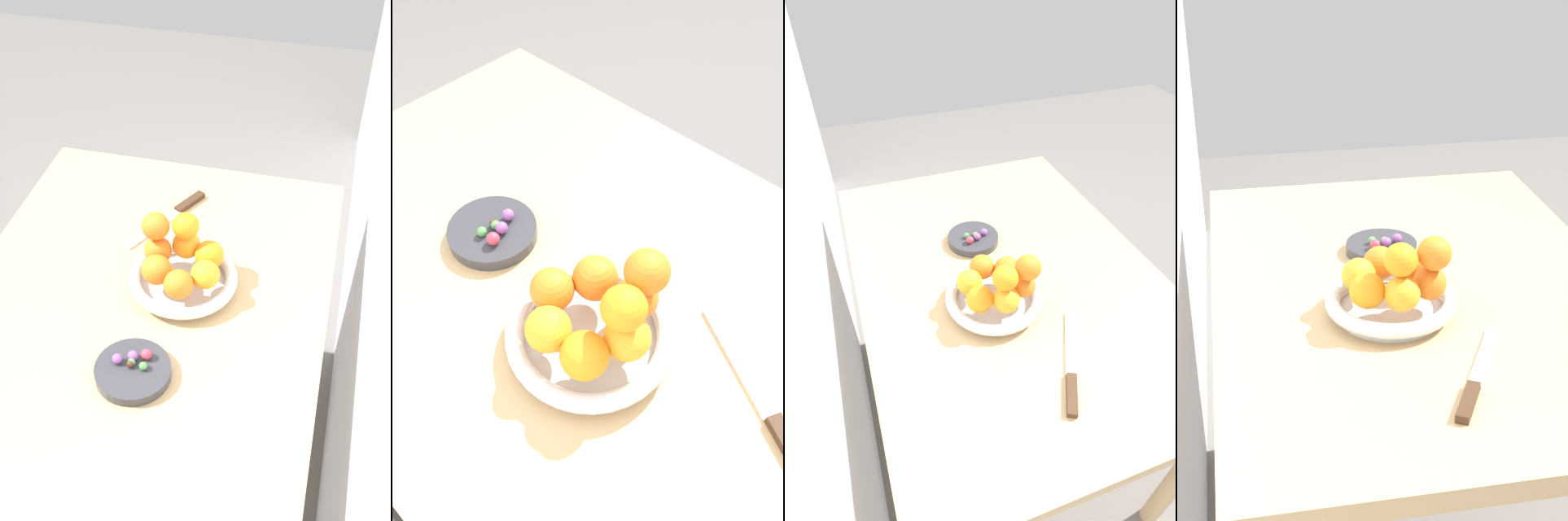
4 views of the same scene
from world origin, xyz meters
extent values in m
plane|color=slate|center=(0.00, 0.00, 0.00)|extent=(6.00, 6.00, 0.00)
cube|color=tan|center=(0.00, 0.00, 0.72)|extent=(1.10, 0.76, 0.04)
cylinder|color=tan|center=(-0.49, -0.32, 0.35)|extent=(0.05, 0.05, 0.70)
cylinder|color=tan|center=(-0.49, 0.32, 0.35)|extent=(0.05, 0.05, 0.70)
cylinder|color=silver|center=(-0.11, 0.07, 0.75)|extent=(0.19, 0.19, 0.01)
torus|color=silver|center=(-0.11, 0.07, 0.77)|extent=(0.23, 0.23, 0.03)
cylinder|color=#333338|center=(0.14, 0.04, 0.75)|extent=(0.14, 0.14, 0.02)
sphere|color=orange|center=(-0.08, 0.13, 0.81)|extent=(0.06, 0.06, 0.06)
sphere|color=orange|center=(-0.14, 0.12, 0.81)|extent=(0.06, 0.06, 0.06)
sphere|color=orange|center=(-0.16, 0.07, 0.81)|extent=(0.06, 0.06, 0.06)
sphere|color=orange|center=(-0.13, 0.01, 0.81)|extent=(0.06, 0.06, 0.06)
sphere|color=orange|center=(-0.07, 0.03, 0.81)|extent=(0.06, 0.06, 0.06)
sphere|color=orange|center=(-0.04, 0.08, 0.81)|extent=(0.06, 0.06, 0.06)
sphere|color=orange|center=(-0.14, 0.01, 0.87)|extent=(0.06, 0.06, 0.06)
sphere|color=orange|center=(-0.15, 0.07, 0.87)|extent=(0.06, 0.06, 0.06)
sphere|color=#4C9947|center=(0.14, 0.06, 0.77)|extent=(0.02, 0.02, 0.02)
sphere|color=#8C4C99|center=(0.12, 0.04, 0.77)|extent=(0.02, 0.02, 0.02)
sphere|color=#C6384C|center=(0.11, 0.06, 0.77)|extent=(0.02, 0.02, 0.02)
sphere|color=#472819|center=(0.14, 0.04, 0.77)|extent=(0.01, 0.01, 0.01)
sphere|color=#8C4C99|center=(0.13, 0.01, 0.77)|extent=(0.02, 0.02, 0.02)
sphere|color=#4C9947|center=(0.13, 0.04, 0.77)|extent=(0.01, 0.01, 0.01)
cube|color=#3F2819|center=(-0.39, 0.02, 0.75)|extent=(0.09, 0.06, 0.01)
cube|color=silver|center=(-0.27, -0.04, 0.74)|extent=(0.16, 0.10, 0.01)
camera|label=1|loc=(0.84, 0.33, 1.72)|focal=45.00mm
camera|label=2|loc=(-0.35, 0.33, 1.36)|focal=35.00mm
camera|label=3|loc=(-0.72, 0.33, 1.46)|focal=28.00mm
camera|label=4|loc=(-1.28, 0.33, 1.44)|focal=55.00mm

